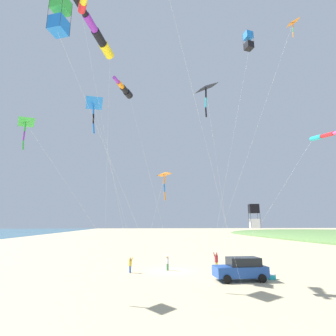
# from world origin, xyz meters

# --- Properties ---
(ground_plane) EXTENTS (600.00, 600.00, 0.00)m
(ground_plane) POSITION_xyz_m (0.00, 0.00, 0.00)
(ground_plane) COLOR #C6B58C
(parked_car) EXTENTS (4.32, 2.11, 1.85)m
(parked_car) POSITION_xyz_m (5.12, -5.37, 0.95)
(parked_car) COLOR #1E479E
(parked_car) RESTS_ON ground_plane
(cooler_box) EXTENTS (0.62, 0.42, 0.42)m
(cooler_box) POSITION_xyz_m (7.88, -5.18, 0.21)
(cooler_box) COLOR #1EB7C6
(cooler_box) RESTS_ON ground_plane
(person_adult_flyer) EXTENTS (0.60, 0.63, 1.76)m
(person_adult_flyer) POSITION_xyz_m (4.73, -0.12, 0.96)
(person_adult_flyer) COLOR gold
(person_adult_flyer) RESTS_ON ground_plane
(person_child_green_jacket) EXTENTS (0.46, 0.52, 1.47)m
(person_child_green_jacket) POSITION_xyz_m (-4.07, -0.50, 0.80)
(person_child_green_jacket) COLOR #335199
(person_child_green_jacket) RESTS_ON ground_plane
(person_child_grey_jacket) EXTENTS (0.51, 0.55, 1.53)m
(person_child_grey_jacket) POSITION_xyz_m (-0.30, 0.32, 0.83)
(person_child_grey_jacket) COLOR #3D7F51
(person_child_grey_jacket) RESTS_ON ground_plane
(kite_box_teal_far_right) EXTENTS (1.15, 6.93, 6.03)m
(kite_box_teal_far_right) POSITION_xyz_m (4.86, -8.96, 5.16)
(kite_box_teal_far_right) COLOR black
(kite_box_teal_far_right) RESTS_ON ground_plane
(kite_delta_orange_high_right) EXTENTS (8.32, 7.31, 12.38)m
(kite_delta_orange_high_right) POSITION_xyz_m (-12.09, -7.89, 11.96)
(kite_delta_orange_high_right) COLOR green
(kite_delta_orange_high_right) RESTS_ON ground_plane
(kite_delta_long_streamer_left) EXTENTS (2.62, 4.02, 9.28)m
(kite_delta_long_streamer_left) POSITION_xyz_m (-1.24, -4.34, 8.99)
(kite_delta_long_streamer_left) COLOR orange
(kite_delta_long_streamer_left) RESTS_ON ground_plane
(kite_delta_yellow_midlevel) EXTENTS (4.55, 5.82, 16.65)m
(kite_delta_yellow_midlevel) POSITION_xyz_m (1.97, -7.46, 16.14)
(kite_delta_yellow_midlevel) COLOR black
(kite_delta_yellow_midlevel) RESTS_ON ground_plane
(kite_box_checkered_midright) EXTENTS (4.32, 3.09, 22.32)m
(kite_box_checkered_midright) POSITION_xyz_m (6.32, -7.34, 21.42)
(kite_box_checkered_midright) COLOR blue
(kite_box_checkered_midright) RESTS_ON ground_plane
(kite_windsock_long_streamer_right) EXTENTS (6.50, 6.41, 17.77)m
(kite_windsock_long_streamer_right) POSITION_xyz_m (-5.11, -3.87, 17.43)
(kite_windsock_long_streamer_right) COLOR black
(kite_windsock_long_streamer_right) RESTS_ON ground_plane
(kite_delta_magenta_far_left) EXTENTS (5.51, 4.22, 15.64)m
(kite_delta_magenta_far_left) POSITION_xyz_m (-7.76, -5.28, 15.08)
(kite_delta_magenta_far_left) COLOR blue
(kite_delta_magenta_far_left) RESTS_ON ground_plane
(kite_delta_rainbow_low_near) EXTENTS (4.61, 12.51, 20.75)m
(kite_delta_rainbow_low_near) POSITION_xyz_m (8.32, -10.84, 20.31)
(kite_delta_rainbow_low_near) COLOR orange
(kite_delta_rainbow_low_near) RESTS_ON ground_plane
(kite_windsock_white_trailing) EXTENTS (3.07, 12.18, 20.70)m
(kite_windsock_white_trailing) POSITION_xyz_m (-7.43, -7.92, 20.18)
(kite_windsock_white_trailing) COLOR yellow
(kite_windsock_white_trailing) RESTS_ON ground_plane
(kite_box_green_low_center) EXTENTS (7.33, 14.66, 16.82)m
(kite_box_green_low_center) POSITION_xyz_m (-8.29, -14.44, 15.74)
(kite_box_green_low_center) COLOR green
(kite_box_green_low_center) RESTS_ON ground_plane
(kite_windsock_small_distant) EXTENTS (6.63, 11.86, 12.25)m
(kite_windsock_small_distant) POSITION_xyz_m (11.16, -9.59, 11.51)
(kite_windsock_small_distant) COLOR #1EB7C6
(kite_windsock_small_distant) RESTS_ON ground_plane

